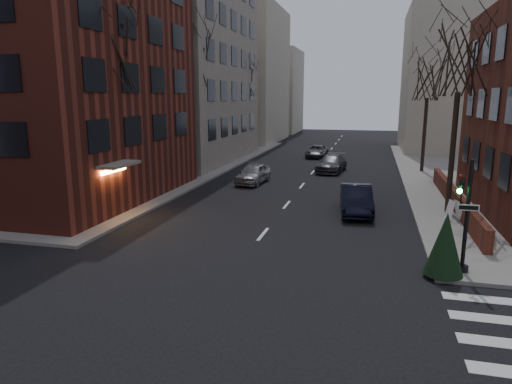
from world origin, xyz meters
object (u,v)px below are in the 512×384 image
tree_left_b (193,60)px  streetlamp_far (254,114)px  streetlamp_near (182,126)px  sandwich_board (454,210)px  traffic_signal (464,223)px  tree_right_a (461,60)px  tree_right_b (429,79)px  car_lane_far (317,151)px  car_lane_silver (253,174)px  tree_left_a (105,52)px  parked_sedan (356,200)px  tree_left_c (244,79)px  car_lane_gray (332,163)px  evergreen_shrub (445,244)px

tree_left_b → streetlamp_far: (0.60, 16.00, -4.68)m
streetlamp_near → sandwich_board: size_ratio=6.10×
traffic_signal → tree_right_a: bearing=84.5°
tree_right_b → car_lane_far: tree_right_b is taller
traffic_signal → car_lane_silver: 19.00m
tree_left_a → parked_sedan: size_ratio=2.22×
car_lane_far → streetlamp_near: bearing=-113.2°
streetlamp_near → car_lane_silver: 6.15m
tree_left_b → car_lane_silver: 9.90m
tree_right_a → streetlamp_near: 17.87m
tree_left_b → car_lane_silver: size_ratio=2.57×
tree_left_a → sandwich_board: tree_left_a is taller
tree_left_b → streetlamp_near: (0.60, -4.00, -4.68)m
parked_sedan → car_lane_silver: bearing=131.7°
parked_sedan → car_lane_silver: (-7.60, 7.06, -0.04)m
tree_right_b → car_lane_far: size_ratio=2.06×
tree_right_b → car_lane_silver: size_ratio=2.18×
tree_right_a → streetlamp_far: size_ratio=1.55×
tree_right_a → streetlamp_far: 29.65m
tree_left_b → tree_left_c: 14.03m
tree_left_a → car_lane_far: tree_left_a is taller
streetlamp_near → tree_left_a: bearing=-94.3°
tree_left_c → car_lane_silver: 18.30m
streetlamp_near → sandwich_board: (17.02, -5.87, -3.57)m
tree_left_b → car_lane_gray: 13.95m
traffic_signal → streetlamp_near: size_ratio=0.64×
tree_right_b → streetlamp_near: 20.01m
car_lane_silver → car_lane_far: size_ratio=0.95×
streetlamp_far → sandwich_board: bearing=-56.7°
parked_sedan → car_lane_far: bearing=96.6°
traffic_signal → car_lane_far: traffic_signal is taller
tree_left_a → car_lane_silver: bearing=62.6°
tree_left_b → car_lane_far: tree_left_b is taller
sandwich_board → evergreen_shrub: 7.80m
tree_right_a → parked_sedan: tree_right_a is taller
parked_sedan → sandwich_board: 4.89m
streetlamp_far → car_lane_silver: bearing=-75.6°
tree_left_b → streetlamp_far: bearing=87.9°
streetlamp_far → parked_sedan: size_ratio=1.36×
tree_right_a → evergreen_shrub: (-1.50, -9.50, -6.77)m
tree_right_a → streetlamp_near: size_ratio=1.55×
parked_sedan → car_lane_far: 23.14m
tree_left_a → parked_sedan: 15.24m
sandwich_board → evergreen_shrub: size_ratio=0.46×
car_lane_silver → car_lane_far: 15.83m
tree_left_b → car_lane_far: 17.85m
tree_left_b → tree_left_c: size_ratio=1.11×
tree_left_b → evergreen_shrub: tree_left_b is taller
tree_right_a → streetlamp_far: tree_right_a is taller
sandwich_board → streetlamp_near: bearing=143.1°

